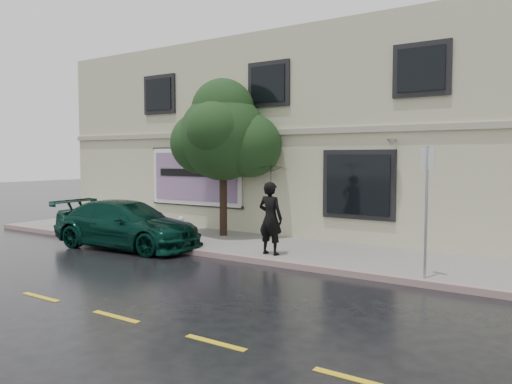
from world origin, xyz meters
The scene contains 12 objects.
ground centered at (0.00, 0.00, 0.00)m, with size 90.00×90.00×0.00m, color black.
sidewalk centered at (0.00, 3.25, 0.07)m, with size 20.00×3.50×0.15m, color gray.
curb centered at (0.00, 1.50, 0.07)m, with size 20.00×0.18×0.16m, color gray.
road_marking centered at (0.00, -3.50, 0.01)m, with size 19.00×0.12×0.01m, color gold.
building centered at (0.00, 9.00, 3.50)m, with size 20.00×8.12×7.00m.
billboard centered at (-3.20, 4.92, 2.05)m, with size 4.30×0.16×2.20m.
car centered at (-2.76, 1.20, 0.72)m, with size 2.18×4.94×1.44m, color #072C23.
pedestrian centered at (1.88, 2.08, 1.14)m, with size 0.72×0.47×1.97m, color black.
umbrella centered at (1.88, 2.08, 2.51)m, with size 1.03×1.03×0.76m, color black.
street_tree centered at (-1.19, 4.01, 3.44)m, with size 2.90×2.90×4.75m.
fire_hydrant centered at (-1.96, 2.77, 0.50)m, with size 0.30×0.28×0.72m.
sign_pole centered at (6.07, 1.70, 1.84)m, with size 0.33×0.16×2.86m.
Camera 1 is at (8.94, -9.22, 2.77)m, focal length 35.00 mm.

